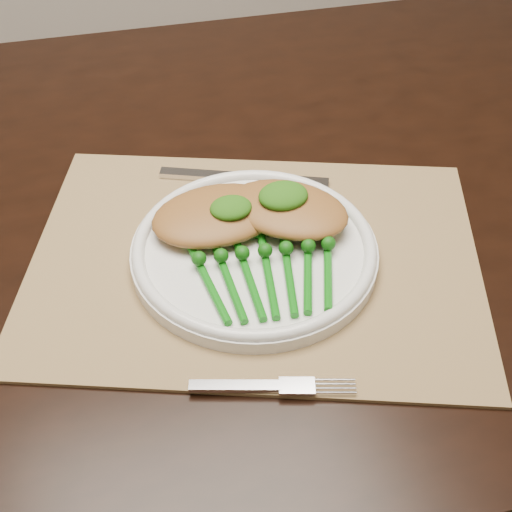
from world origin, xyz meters
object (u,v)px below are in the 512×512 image
object	(u,v)px
dinner_plate	(254,250)
broccolini_bundle	(267,270)
chicken_fillet_left	(217,215)
placemat	(255,259)
dining_table	(206,382)

from	to	relation	value
dinner_plate	broccolini_bundle	xyz separation A→B (m)	(0.00, -0.04, 0.01)
chicken_fillet_left	dinner_plate	bearing A→B (deg)	-61.34
placemat	broccolini_bundle	distance (m)	0.05
dinner_plate	chicken_fillet_left	bearing A→B (deg)	122.53
dinner_plate	placemat	bearing A→B (deg)	-15.23
dining_table	placemat	world-z (taller)	placemat
dining_table	dinner_plate	bearing A→B (deg)	-68.42
dining_table	placemat	distance (m)	0.40
dining_table	chicken_fillet_left	xyz separation A→B (m)	(0.01, -0.08, 0.41)
dining_table	broccolini_bundle	size ratio (longest dim) A/B	8.92
dinner_plate	chicken_fillet_left	distance (m)	0.06
placemat	broccolini_bundle	xyz separation A→B (m)	(0.00, -0.04, 0.02)
placemat	chicken_fillet_left	size ratio (longest dim) A/B	3.34
dining_table	placemat	bearing A→B (deg)	-68.15
placemat	broccolini_bundle	world-z (taller)	broccolini_bundle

